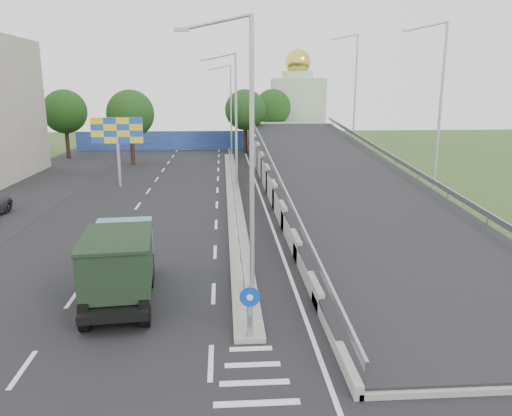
{
  "coord_description": "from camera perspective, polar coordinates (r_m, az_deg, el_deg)",
  "views": [
    {
      "loc": [
        -0.77,
        -12.03,
        7.79
      ],
      "look_at": [
        0.79,
        10.96,
        2.2
      ],
      "focal_mm": 35.0,
      "sensor_mm": 36.0,
      "label": 1
    }
  ],
  "objects": [
    {
      "name": "blue_wall",
      "position": [
        64.45,
        -6.78,
        7.67
      ],
      "size": [
        30.0,
        0.5,
        2.4
      ],
      "primitive_type": "cube",
      "color": "navy",
      "rests_on": "ground"
    },
    {
      "name": "dump_truck",
      "position": [
        19.3,
        -15.26,
        -5.89
      ],
      "size": [
        2.86,
        6.33,
        2.7
      ],
      "rotation": [
        0.0,
        0.0,
        0.1
      ],
      "color": "black",
      "rests_on": "ground"
    },
    {
      "name": "sign_bollard",
      "position": [
        15.75,
        -0.71,
        -11.77
      ],
      "size": [
        0.64,
        0.23,
        1.67
      ],
      "color": "black",
      "rests_on": "median"
    },
    {
      "name": "lamp_post_mid",
      "position": [
        38.09,
        -2.59,
        10.64
      ],
      "size": [
        2.74,
        0.18,
        10.08
      ],
      "color": "#B2B5B7",
      "rests_on": "median"
    },
    {
      "name": "tree_ramp_far",
      "position": [
        67.42,
        1.93,
        11.4
      ],
      "size": [
        4.8,
        4.8,
        7.6
      ],
      "color": "black",
      "rests_on": "ground"
    },
    {
      "name": "church",
      "position": [
        72.87,
        4.73,
        11.63
      ],
      "size": [
        7.0,
        7.0,
        13.8
      ],
      "color": "#B2CCAD",
      "rests_on": "ground"
    },
    {
      "name": "median_guardrail",
      "position": [
        36.72,
        -2.6,
        2.56
      ],
      "size": [
        0.09,
        44.0,
        0.71
      ],
      "color": "gray",
      "rests_on": "median"
    },
    {
      "name": "overpass_ramp",
      "position": [
        37.45,
        8.96,
        4.19
      ],
      "size": [
        10.0,
        50.0,
        3.5
      ],
      "color": "gray",
      "rests_on": "ground"
    },
    {
      "name": "road_surface",
      "position": [
        33.04,
        -7.63,
        -0.13
      ],
      "size": [
        26.0,
        90.0,
        0.04
      ],
      "primitive_type": "cube",
      "color": "black",
      "rests_on": "ground"
    },
    {
      "name": "lamp_post_far",
      "position": [
        58.07,
        -3.06,
        11.65
      ],
      "size": [
        2.74,
        0.18,
        10.08
      ],
      "color": "#B2B5B7",
      "rests_on": "median"
    },
    {
      "name": "tree_median_far",
      "position": [
        60.15,
        -1.25,
        11.14
      ],
      "size": [
        4.8,
        4.8,
        7.6
      ],
      "color": "black",
      "rests_on": "ground"
    },
    {
      "name": "lamp_post_near",
      "position": [
        18.16,
        -1.08,
        7.37
      ],
      "size": [
        2.74,
        0.18,
        10.08
      ],
      "color": "#B2B5B7",
      "rests_on": "median"
    },
    {
      "name": "median",
      "position": [
        36.85,
        -2.59,
        1.57
      ],
      "size": [
        1.0,
        44.0,
        0.2
      ],
      "primitive_type": "cube",
      "color": "gray",
      "rests_on": "ground"
    },
    {
      "name": "tree_left_mid",
      "position": [
        52.91,
        -14.15,
        10.4
      ],
      "size": [
        4.8,
        4.8,
        7.6
      ],
      "color": "black",
      "rests_on": "ground"
    },
    {
      "name": "tree_left_far",
      "position": [
        59.63,
        -21.01,
        10.23
      ],
      "size": [
        4.8,
        4.8,
        7.6
      ],
      "color": "black",
      "rests_on": "ground"
    },
    {
      "name": "ground",
      "position": [
        14.35,
        -0.19,
        -19.24
      ],
      "size": [
        160.0,
        160.0,
        0.0
      ],
      "primitive_type": "plane",
      "color": "#2D4C1E",
      "rests_on": "ground"
    },
    {
      "name": "billboard",
      "position": [
        41.02,
        -15.59,
        8.1
      ],
      "size": [
        4.0,
        0.24,
        5.5
      ],
      "color": "#B2B5B7",
      "rests_on": "ground"
    }
  ]
}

